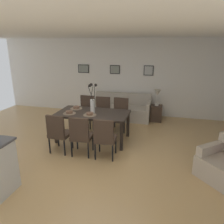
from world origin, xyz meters
The scene contains 23 objects.
ground_plane centered at (0.00, 0.00, 0.00)m, with size 9.00×9.00×0.00m, color tan.
back_wall_panel centered at (0.00, 3.25, 1.30)m, with size 9.00×0.10×2.60m, color white.
ceiling_panel centered at (0.00, 0.40, 2.64)m, with size 9.00×7.20×0.08m, color white.
dining_table centered at (-0.27, 0.79, 0.67)m, with size 1.80×0.97×0.74m.
dining_chair_near_left centered at (-0.79, -0.08, 0.51)m, with size 0.46×0.46×0.92m.
dining_chair_near_right centered at (-0.79, 1.70, 0.51)m, with size 0.45×0.45×0.92m.
dining_chair_far_left centered at (-0.25, -0.09, 0.51)m, with size 0.47×0.47×0.92m.
dining_chair_far_right centered at (-0.29, 1.66, 0.51)m, with size 0.45×0.45×0.92m.
dining_chair_mid_left centered at (0.29, -0.08, 0.51)m, with size 0.47×0.47×0.92m.
dining_chair_mid_right centered at (0.25, 1.66, 0.51)m, with size 0.45×0.45×0.92m.
centerpiece_vase centered at (-0.27, 0.79, 1.02)m, with size 0.21×0.23×0.73m.
placemat_near_left centered at (-0.81, 0.57, 0.74)m, with size 0.32×0.32×0.01m, color #7F705B.
bowl_near_left centered at (-0.81, 0.57, 0.78)m, with size 0.17×0.17×0.07m.
placemat_near_right centered at (-0.81, 1.00, 0.74)m, with size 0.32×0.32×0.01m, color #7F705B.
bowl_near_right centered at (-0.81, 1.00, 0.78)m, with size 0.17×0.17×0.07m.
placemat_far_left centered at (-0.27, 0.57, 0.74)m, with size 0.32×0.32×0.01m, color #7F705B.
bowl_far_left centered at (-0.27, 0.57, 0.78)m, with size 0.17×0.17×0.07m.
sofa centered at (0.07, 2.70, 0.28)m, with size 1.93×0.84×0.80m.
side_table centered at (1.23, 2.66, 0.26)m, with size 0.36×0.36×0.52m, color #3D2D23.
table_lamp centered at (1.23, 2.66, 0.89)m, with size 0.22×0.22×0.51m.
framed_picture_left centered at (-1.43, 3.18, 1.56)m, with size 0.40×0.03×0.29m.
framed_picture_center centered at (-0.27, 3.18, 1.56)m, with size 0.35×0.03×0.30m.
framed_picture_right centered at (0.88, 3.18, 1.56)m, with size 0.32×0.03×0.33m.
Camera 1 is at (1.49, -4.15, 2.38)m, focal length 34.68 mm.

